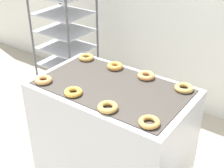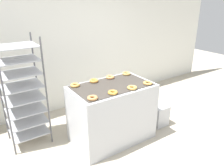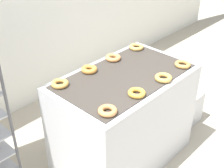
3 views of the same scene
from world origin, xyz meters
name	(u,v)px [view 2 (image 2 of 3)]	position (x,y,z in m)	size (l,w,h in m)	color
ground_plane	(136,159)	(0.00, 0.00, 0.00)	(14.00, 14.00, 0.00)	#B2A893
wall_back	(70,40)	(0.00, 2.12, 1.40)	(8.00, 0.05, 2.80)	silver
fryer_machine	(112,113)	(0.00, 0.63, 0.47)	(1.26, 0.76, 0.95)	#B7BABF
baking_rack_cart	(23,92)	(-1.15, 1.33, 0.86)	(0.58, 0.51, 1.69)	#4C4C51
glaze_bin	(156,114)	(0.94, 0.56, 0.19)	(0.29, 0.39, 0.38)	#B7BABF
donut_near_left	(92,98)	(-0.49, 0.37, 0.97)	(0.14, 0.14, 0.04)	#C3844B
donut_near_midleft	(113,92)	(-0.17, 0.37, 0.97)	(0.14, 0.14, 0.04)	gold
donut_near_midright	(132,88)	(0.16, 0.35, 0.97)	(0.14, 0.14, 0.04)	tan
donut_near_right	(148,83)	(0.48, 0.37, 0.96)	(0.14, 0.14, 0.04)	#C28B45
donut_far_left	(75,85)	(-0.48, 0.90, 0.97)	(0.14, 0.14, 0.04)	#C89043
donut_far_midleft	(94,81)	(-0.16, 0.90, 0.97)	(0.14, 0.14, 0.04)	#C88438
donut_far_midright	(110,77)	(0.15, 0.91, 0.97)	(0.14, 0.14, 0.04)	#D0884D
donut_far_right	(126,74)	(0.48, 0.90, 0.96)	(0.14, 0.14, 0.04)	tan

